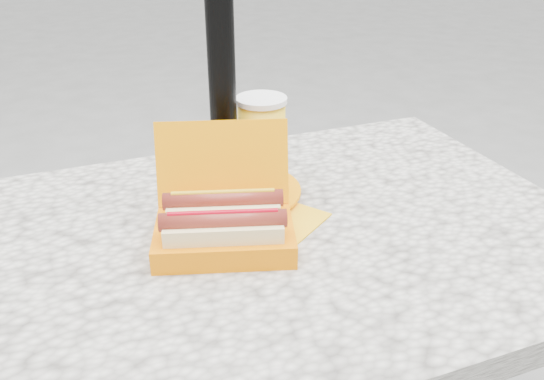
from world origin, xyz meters
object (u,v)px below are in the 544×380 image
object	(u,v)px
hotdog_box	(224,223)
umbrella_pole	(219,12)
soda_cup	(262,142)
fries_plate	(240,192)

from	to	relation	value
hotdog_box	umbrella_pole	bearing A→B (deg)	88.83
hotdog_box	soda_cup	size ratio (longest dim) A/B	1.50
hotdog_box	soda_cup	xyz separation A→B (m)	(0.14, 0.19, 0.05)
fries_plate	hotdog_box	bearing A→B (deg)	-117.39
umbrella_pole	hotdog_box	size ratio (longest dim) A/B	7.93
umbrella_pole	soda_cup	world-z (taller)	umbrella_pole
soda_cup	umbrella_pole	bearing A→B (deg)	-170.84
umbrella_pole	fries_plate	xyz separation A→B (m)	(0.02, -0.03, -0.34)
hotdog_box	fries_plate	distance (m)	0.17
hotdog_box	fries_plate	bearing A→B (deg)	79.88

